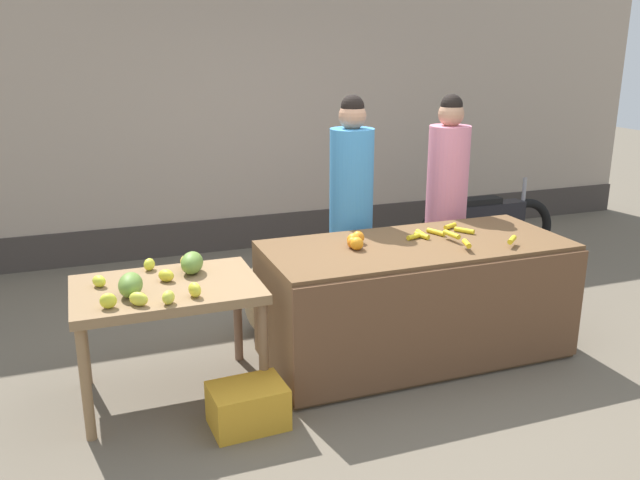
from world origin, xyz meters
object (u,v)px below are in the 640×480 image
object	(u,v)px
produce_crate	(248,406)
produce_sack	(264,298)
parked_motorcycle	(486,226)
vendor_woman_pink_shirt	(446,203)
vendor_woman_blue_shirt	(351,212)

from	to	relation	value
produce_crate	produce_sack	distance (m)	1.33
parked_motorcycle	produce_sack	size ratio (longest dim) A/B	2.71
vendor_woman_pink_shirt	produce_sack	size ratio (longest dim) A/B	3.05
vendor_woman_pink_shirt	produce_crate	size ratio (longest dim) A/B	4.09
vendor_woman_blue_shirt	vendor_woman_pink_shirt	world-z (taller)	vendor_woman_blue_shirt
produce_crate	produce_sack	bearing A→B (deg)	69.90
vendor_woman_blue_shirt	produce_crate	distance (m)	1.87
vendor_woman_blue_shirt	produce_crate	size ratio (longest dim) A/B	4.14
vendor_woman_pink_shirt	produce_crate	bearing A→B (deg)	-147.97
vendor_woman_blue_shirt	produce_sack	distance (m)	0.95
produce_sack	vendor_woman_blue_shirt	bearing A→B (deg)	-0.52
vendor_woman_blue_shirt	vendor_woman_pink_shirt	distance (m)	0.89
produce_sack	parked_motorcycle	bearing A→B (deg)	18.08
produce_crate	vendor_woman_blue_shirt	bearing A→B (deg)	46.40
vendor_woman_blue_shirt	parked_motorcycle	distance (m)	2.10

